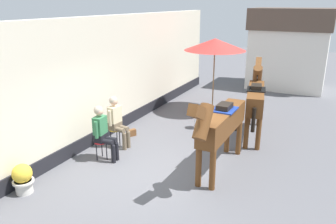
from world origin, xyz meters
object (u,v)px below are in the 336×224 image
object	(u,v)px
saddled_horse_far	(256,97)
satchel_bag	(131,133)
cafe_parasol	(215,45)
seated_visitor_far	(117,119)
spare_stool_white	(198,116)
flower_planter_near	(23,178)
seated_visitor_near	(103,130)
saddled_horse_near	(220,124)

from	to	relation	value
saddled_horse_far	satchel_bag	distance (m)	3.76
cafe_parasol	satchel_bag	world-z (taller)	cafe_parasol
seated_visitor_far	cafe_parasol	world-z (taller)	cafe_parasol
cafe_parasol	satchel_bag	xyz separation A→B (m)	(-1.35, -3.31, -2.26)
seated_visitor_far	saddled_horse_far	bearing A→B (deg)	38.79
spare_stool_white	satchel_bag	world-z (taller)	spare_stool_white
seated_visitor_far	cafe_parasol	xyz separation A→B (m)	(1.30, 4.06, 1.59)
flower_planter_near	satchel_bag	distance (m)	3.60
cafe_parasol	spare_stool_white	distance (m)	2.69
seated_visitor_near	cafe_parasol	bearing A→B (deg)	76.92
seated_visitor_near	spare_stool_white	bearing A→B (deg)	67.02
cafe_parasol	seated_visitor_near	bearing A→B (deg)	-103.08
spare_stool_white	satchel_bag	xyz separation A→B (m)	(-1.51, -1.47, -0.30)
saddled_horse_near	flower_planter_near	size ratio (longest dim) A/B	4.68
satchel_bag	seated_visitor_far	bearing A→B (deg)	-148.94
cafe_parasol	spare_stool_white	bearing A→B (deg)	-85.02
seated_visitor_near	satchel_bag	distance (m)	1.73
cafe_parasol	spare_stool_white	xyz separation A→B (m)	(0.16, -1.83, -1.96)
seated_visitor_far	spare_stool_white	world-z (taller)	seated_visitor_far
flower_planter_near	cafe_parasol	world-z (taller)	cafe_parasol
saddled_horse_far	spare_stool_white	distance (m)	1.84
seated_visitor_far	seated_visitor_near	bearing A→B (deg)	-78.87
seated_visitor_near	cafe_parasol	size ratio (longest dim) A/B	0.54
seated_visitor_far	saddled_horse_near	world-z (taller)	saddled_horse_near
seated_visitor_near	satchel_bag	bearing A→B (deg)	97.52
saddled_horse_near	spare_stool_white	bearing A→B (deg)	121.55
seated_visitor_near	spare_stool_white	size ratio (longest dim) A/B	3.02
seated_visitor_near	flower_planter_near	size ratio (longest dim) A/B	2.17
saddled_horse_near	seated_visitor_far	bearing A→B (deg)	177.48
satchel_bag	seated_visitor_near	bearing A→B (deg)	-144.91
seated_visitor_near	saddled_horse_near	xyz separation A→B (m)	(2.74, 0.70, 0.38)
seated_visitor_far	saddled_horse_near	xyz separation A→B (m)	(2.91, -0.13, 0.38)
seated_visitor_near	cafe_parasol	xyz separation A→B (m)	(1.14, 4.89, 1.59)
seated_visitor_near	saddled_horse_far	distance (m)	4.46
flower_planter_near	cafe_parasol	bearing A→B (deg)	76.30
seated_visitor_near	flower_planter_near	xyz separation A→B (m)	(-0.54, -1.99, -0.44)
spare_stool_white	satchel_bag	bearing A→B (deg)	-135.63
saddled_horse_near	flower_planter_near	distance (m)	4.32
saddled_horse_far	flower_planter_near	bearing A→B (deg)	-123.25
saddled_horse_near	flower_planter_near	xyz separation A→B (m)	(-3.28, -2.69, -0.82)
saddled_horse_near	satchel_bag	world-z (taller)	saddled_horse_near
saddled_horse_far	cafe_parasol	distance (m)	2.68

